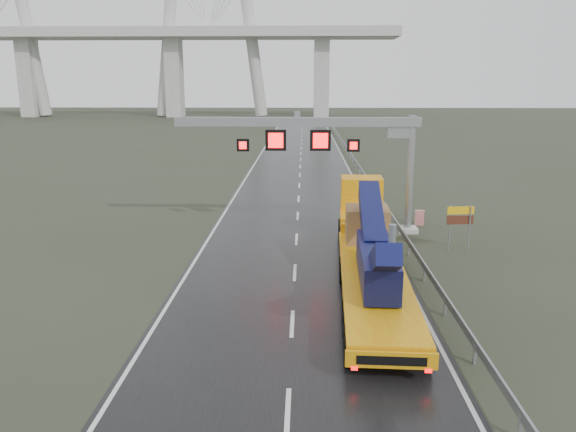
{
  "coord_description": "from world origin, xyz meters",
  "views": [
    {
      "loc": [
        0.41,
        -16.11,
        9.07
      ],
      "look_at": [
        -0.29,
        8.61,
        3.2
      ],
      "focal_mm": 35.0,
      "sensor_mm": 36.0,
      "label": 1
    }
  ],
  "objects_px": {
    "exit_sign_pair": "(460,219)",
    "heavy_haul_truck": "(368,238)",
    "striped_barrier": "(420,218)",
    "sign_gantry": "(332,142)"
  },
  "relations": [
    {
      "from": "heavy_haul_truck",
      "to": "striped_barrier",
      "type": "relative_size",
      "value": 18.79
    },
    {
      "from": "heavy_haul_truck",
      "to": "exit_sign_pair",
      "type": "relative_size",
      "value": 7.27
    },
    {
      "from": "exit_sign_pair",
      "to": "heavy_haul_truck",
      "type": "bearing_deg",
      "value": -153.91
    },
    {
      "from": "striped_barrier",
      "to": "exit_sign_pair",
      "type": "bearing_deg",
      "value": -67.95
    },
    {
      "from": "sign_gantry",
      "to": "heavy_haul_truck",
      "type": "bearing_deg",
      "value": -78.81
    },
    {
      "from": "sign_gantry",
      "to": "striped_barrier",
      "type": "height_order",
      "value": "sign_gantry"
    },
    {
      "from": "sign_gantry",
      "to": "striped_barrier",
      "type": "bearing_deg",
      "value": 16.58
    },
    {
      "from": "heavy_haul_truck",
      "to": "exit_sign_pair",
      "type": "xyz_separation_m",
      "value": [
        5.4,
        3.54,
        0.11
      ]
    },
    {
      "from": "sign_gantry",
      "to": "heavy_haul_truck",
      "type": "xyz_separation_m",
      "value": [
        1.49,
        -7.53,
        -3.92
      ]
    },
    {
      "from": "sign_gantry",
      "to": "heavy_haul_truck",
      "type": "distance_m",
      "value": 8.62
    }
  ]
}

